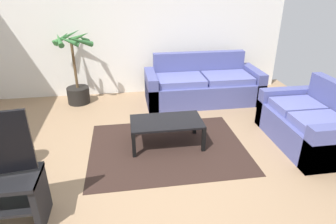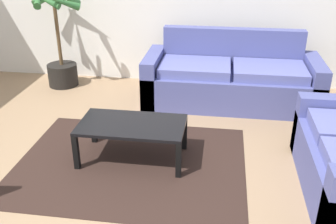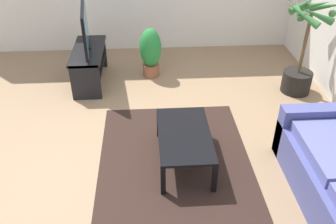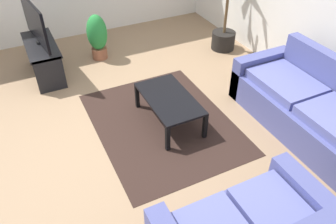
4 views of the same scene
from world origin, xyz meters
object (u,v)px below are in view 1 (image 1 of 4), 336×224
Objects in this scene: couch_main at (202,86)px; couch_loveseat at (310,125)px; potted_palm at (76,75)px; coffee_table at (166,124)px.

couch_loveseat is at bearing -58.55° from couch_main.
couch_main is 2.43m from potted_palm.
couch_loveseat is 2.08m from coffee_table.
couch_main reaches higher than coffee_table.
couch_main and couch_loveseat have the same top height.
couch_main is 2.17× the size of coffee_table.
coffee_table is at bearing 172.51° from couch_loveseat.
couch_loveseat is (1.11, -1.82, -0.01)m from couch_main.
couch_loveseat reaches higher than coffee_table.
couch_loveseat is at bearing -30.76° from potted_palm.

